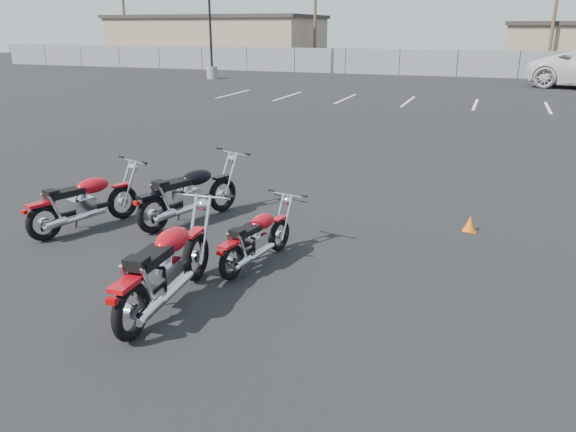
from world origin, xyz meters
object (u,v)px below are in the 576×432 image
(motorcycle_second_black, at_px, (189,194))
(motorcycle_third_red, at_px, (166,267))
(motorcycle_front_red, at_px, (84,202))
(motorcycle_rear_red, at_px, (257,238))

(motorcycle_second_black, height_order, motorcycle_third_red, motorcycle_third_red)
(motorcycle_front_red, height_order, motorcycle_third_red, motorcycle_third_red)
(motorcycle_front_red, distance_m, motorcycle_second_black, 1.77)
(motorcycle_rear_red, bearing_deg, motorcycle_third_red, -108.14)
(motorcycle_third_red, height_order, motorcycle_rear_red, motorcycle_third_red)
(motorcycle_front_red, distance_m, motorcycle_rear_red, 3.38)
(motorcycle_front_red, height_order, motorcycle_rear_red, motorcycle_front_red)
(motorcycle_front_red, xyz_separation_m, motorcycle_third_red, (2.84, -1.96, 0.05))
(motorcycle_second_black, distance_m, motorcycle_third_red, 3.23)
(motorcycle_rear_red, bearing_deg, motorcycle_second_black, 144.62)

